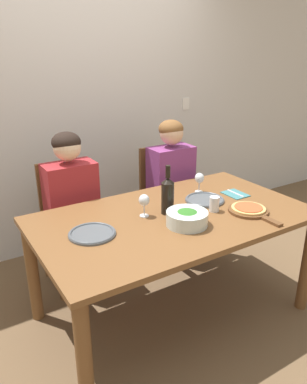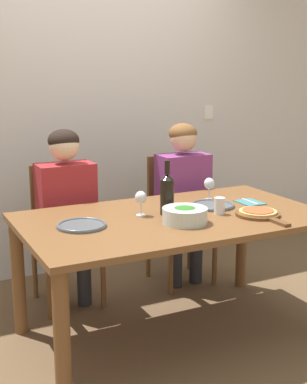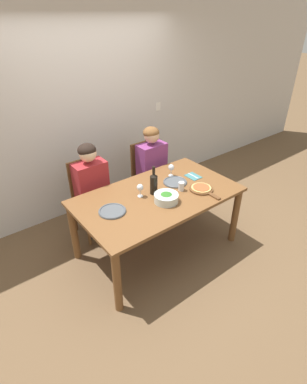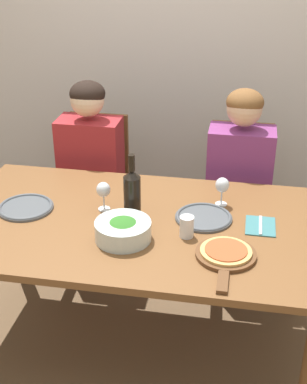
% 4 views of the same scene
% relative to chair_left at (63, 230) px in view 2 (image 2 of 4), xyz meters
% --- Properties ---
extents(ground_plane, '(40.00, 40.00, 0.00)m').
position_rel_chair_left_xyz_m(ground_plane, '(0.43, -0.83, -0.52)').
color(ground_plane, brown).
extents(back_wall, '(10.00, 0.06, 2.70)m').
position_rel_chair_left_xyz_m(back_wall, '(0.43, 0.57, 0.83)').
color(back_wall, silver).
rests_on(back_wall, ground).
extents(dining_table, '(1.80, 1.04, 0.77)m').
position_rel_chair_left_xyz_m(dining_table, '(0.43, -0.83, 0.15)').
color(dining_table, brown).
rests_on(dining_table, ground).
extents(chair_left, '(0.42, 0.42, 0.97)m').
position_rel_chair_left_xyz_m(chair_left, '(0.00, 0.00, 0.00)').
color(chair_left, brown).
rests_on(chair_left, ground).
extents(chair_right, '(0.42, 0.42, 0.97)m').
position_rel_chair_left_xyz_m(chair_right, '(0.91, 0.00, 0.00)').
color(chair_right, brown).
rests_on(chair_right, ground).
extents(person_woman, '(0.47, 0.51, 1.24)m').
position_rel_chair_left_xyz_m(person_woman, '(-0.00, -0.11, 0.23)').
color(person_woman, '#28282D').
rests_on(person_woman, ground).
extents(person_man, '(0.47, 0.51, 1.24)m').
position_rel_chair_left_xyz_m(person_man, '(0.91, -0.11, 0.23)').
color(person_man, '#28282D').
rests_on(person_man, ground).
extents(wine_bottle, '(0.08, 0.08, 0.33)m').
position_rel_chair_left_xyz_m(wine_bottle, '(0.41, -0.78, 0.38)').
color(wine_bottle, black).
rests_on(wine_bottle, dining_table).
extents(broccoli_bowl, '(0.26, 0.26, 0.10)m').
position_rel_chair_left_xyz_m(broccoli_bowl, '(0.42, -0.99, 0.30)').
color(broccoli_bowl, silver).
rests_on(broccoli_bowl, dining_table).
extents(dinner_plate_left, '(0.28, 0.28, 0.02)m').
position_rel_chair_left_xyz_m(dinner_plate_left, '(-0.13, -0.80, 0.26)').
color(dinner_plate_left, '#4C5156').
rests_on(dinner_plate_left, dining_table).
extents(dinner_plate_right, '(0.28, 0.28, 0.02)m').
position_rel_chair_left_xyz_m(dinner_plate_right, '(0.76, -0.74, 0.26)').
color(dinner_plate_right, '#4C5156').
rests_on(dinner_plate_right, dining_table).
extents(pizza_on_board, '(0.27, 0.41, 0.04)m').
position_rel_chair_left_xyz_m(pizza_on_board, '(0.88, -1.06, 0.27)').
color(pizza_on_board, brown).
rests_on(pizza_on_board, dining_table).
extents(wine_glass_left, '(0.07, 0.07, 0.15)m').
position_rel_chair_left_xyz_m(wine_glass_left, '(0.26, -0.74, 0.36)').
color(wine_glass_left, silver).
rests_on(wine_glass_left, dining_table).
extents(wine_glass_right, '(0.07, 0.07, 0.15)m').
position_rel_chair_left_xyz_m(wine_glass_right, '(0.83, -0.58, 0.36)').
color(wine_glass_right, silver).
rests_on(wine_glass_right, dining_table).
extents(water_tumbler, '(0.07, 0.07, 0.10)m').
position_rel_chair_left_xyz_m(water_tumbler, '(0.70, -0.92, 0.30)').
color(water_tumbler, silver).
rests_on(water_tumbler, dining_table).
extents(fork_on_napkin, '(0.14, 0.18, 0.01)m').
position_rel_chair_left_xyz_m(fork_on_napkin, '(1.03, -0.77, 0.25)').
color(fork_on_napkin, '#387075').
rests_on(fork_on_napkin, dining_table).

